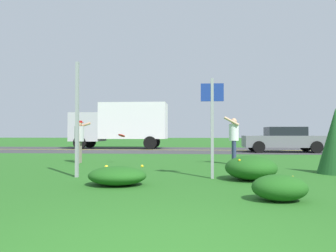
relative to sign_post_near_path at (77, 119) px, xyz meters
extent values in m
plane|color=#26601E|center=(2.66, 4.03, -1.46)|extent=(120.00, 120.00, 0.00)
cube|color=#38383A|center=(2.66, 13.29, -1.46)|extent=(120.00, 8.01, 0.01)
cube|color=yellow|center=(2.66, 13.29, -1.45)|extent=(120.00, 0.16, 0.00)
ellipsoid|color=#1E5619|center=(4.36, -2.58, -1.24)|extent=(0.91, 0.73, 0.43)
sphere|color=yellow|center=(4.65, -2.31, -1.11)|extent=(0.06, 0.06, 0.06)
sphere|color=yellow|center=(4.57, -2.78, -1.15)|extent=(0.06, 0.06, 0.06)
sphere|color=yellow|center=(4.52, -2.52, -1.16)|extent=(0.06, 0.06, 0.06)
sphere|color=yellow|center=(4.64, -2.39, -1.16)|extent=(0.05, 0.05, 0.05)
sphere|color=yellow|center=(4.55, -2.32, -1.19)|extent=(0.08, 0.08, 0.08)
ellipsoid|color=#1E5619|center=(1.32, -1.18, -1.26)|extent=(1.25, 1.05, 0.41)
sphere|color=yellow|center=(1.82, -0.98, -1.07)|extent=(0.06, 0.06, 0.06)
sphere|color=yellow|center=(1.55, -1.27, -1.22)|extent=(0.08, 0.08, 0.08)
sphere|color=yellow|center=(0.99, -0.85, -1.11)|extent=(0.09, 0.09, 0.09)
sphere|color=yellow|center=(1.49, -0.97, -1.21)|extent=(0.06, 0.06, 0.06)
ellipsoid|color=#1E5619|center=(4.30, -0.15, -1.17)|extent=(1.22, 1.26, 0.57)
sphere|color=gold|center=(4.50, 0.23, -1.11)|extent=(0.09, 0.09, 0.09)
sphere|color=gold|center=(4.06, -0.38, -1.07)|extent=(0.08, 0.08, 0.08)
sphere|color=gold|center=(3.99, -0.48, -0.97)|extent=(0.06, 0.06, 0.06)
cube|color=#93969B|center=(0.00, 0.00, 0.00)|extent=(0.07, 0.10, 2.92)
cube|color=#93969B|center=(3.40, 0.04, -0.23)|extent=(0.07, 0.10, 2.46)
cube|color=navy|center=(3.40, 0.01, 0.65)|extent=(0.56, 0.03, 0.44)
cone|color=#1E5123|center=(6.82, 1.25, -0.56)|extent=(0.99, 0.99, 1.80)
cylinder|color=#B2B2B7|center=(-1.30, 3.83, -0.38)|extent=(0.34, 0.34, 0.57)
sphere|color=tan|center=(-1.30, 3.83, 0.00)|extent=(0.21, 0.21, 0.21)
cylinder|color=#726B5B|center=(-1.30, 3.91, -1.06)|extent=(0.14, 0.14, 0.80)
cylinder|color=#726B5B|center=(-1.30, 3.74, -1.06)|extent=(0.14, 0.14, 0.80)
cylinder|color=tan|center=(-1.20, 4.02, -0.06)|extent=(0.54, 0.10, 0.24)
cylinder|color=tan|center=(-1.28, 3.63, -0.40)|extent=(0.11, 0.09, 0.53)
cylinder|color=red|center=(-1.30, 3.83, 0.07)|extent=(0.22, 0.22, 0.07)
cylinder|color=red|center=(-1.21, 3.83, 0.04)|extent=(0.14, 0.14, 0.02)
cylinder|color=silver|center=(4.35, 3.76, -0.32)|extent=(0.34, 0.34, 0.59)
sphere|color=tan|center=(4.35, 3.76, 0.07)|extent=(0.21, 0.21, 0.21)
cylinder|color=navy|center=(4.35, 3.68, -1.04)|extent=(0.14, 0.14, 0.84)
cylinder|color=navy|center=(4.35, 3.85, -1.04)|extent=(0.14, 0.14, 0.84)
cylinder|color=tan|center=(4.25, 3.57, 0.07)|extent=(0.54, 0.10, 0.34)
cylinder|color=tan|center=(4.33, 3.96, -0.34)|extent=(0.11, 0.09, 0.56)
cylinder|color=red|center=(0.33, 3.64, -0.44)|extent=(0.26, 0.24, 0.14)
torus|color=red|center=(0.33, 3.64, -0.44)|extent=(0.26, 0.24, 0.14)
cube|color=slate|center=(8.05, 11.48, -0.84)|extent=(4.50, 1.82, 0.66)
cube|color=black|center=(8.15, 11.48, -0.27)|extent=(2.10, 1.64, 0.52)
cylinder|color=black|center=(6.50, 10.59, -1.13)|extent=(0.66, 0.22, 0.66)
cylinder|color=black|center=(6.50, 12.37, -1.13)|extent=(0.66, 0.22, 0.66)
cylinder|color=black|center=(9.60, 10.59, -1.13)|extent=(0.66, 0.22, 0.66)
cylinder|color=black|center=(9.60, 12.37, -1.13)|extent=(0.66, 0.22, 0.66)
cube|color=#B7BABF|center=(-4.67, 15.09, 0.06)|extent=(2.10, 2.30, 2.00)
cube|color=silver|center=(-1.32, 15.09, 0.49)|extent=(4.60, 2.30, 2.50)
cylinder|color=black|center=(-4.87, 13.99, -1.02)|extent=(0.88, 0.26, 0.88)
cylinder|color=black|center=(-4.87, 16.19, -1.02)|extent=(0.88, 0.26, 0.88)
cylinder|color=black|center=(-0.03, 13.99, -1.02)|extent=(0.88, 0.26, 0.88)
cylinder|color=black|center=(-0.03, 16.19, -1.02)|extent=(0.88, 0.26, 0.88)
camera|label=1|loc=(2.97, -8.22, -0.34)|focal=35.68mm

